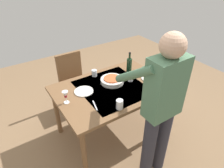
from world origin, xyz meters
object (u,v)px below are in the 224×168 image
object	(u,v)px
person_server	(161,106)
water_cup_far_left	(130,78)
wine_bottle	(129,65)
serving_bowl_pasta	(112,80)
dining_table	(112,93)
water_cup_near_left	(94,73)
dinner_plate_far	(150,78)
wine_glass_left	(65,95)
dinner_plate_near	(84,91)
chair_near	(73,78)
water_cup_near_right	(120,104)

from	to	relation	value
person_server	water_cup_far_left	world-z (taller)	person_server
wine_bottle	serving_bowl_pasta	bearing A→B (deg)	16.29
dining_table	water_cup_far_left	distance (m)	0.31
water_cup_near_left	person_server	bearing A→B (deg)	95.95
person_server	dinner_plate_far	xyz separation A→B (m)	(-0.47, -0.64, -0.18)
wine_glass_left	dinner_plate_near	distance (m)	0.29
chair_near	person_server	distance (m)	1.68
serving_bowl_pasta	dinner_plate_far	xyz separation A→B (m)	(-0.47, 0.20, -0.03)
dining_table	dinner_plate_near	distance (m)	0.36
dining_table	wine_glass_left	size ratio (longest dim) A/B	9.25
wine_bottle	water_cup_near_left	bearing A→B (deg)	-20.05
wine_glass_left	water_cup_far_left	bearing A→B (deg)	178.15
dinner_plate_near	water_cup_near_left	bearing A→B (deg)	-138.43
water_cup_far_left	dinner_plate_near	size ratio (longest dim) A/B	0.42
person_server	wine_bottle	distance (m)	1.00
serving_bowl_pasta	wine_bottle	bearing A→B (deg)	-163.71
dinner_plate_near	person_server	bearing A→B (deg)	115.40
dinner_plate_near	dining_table	bearing A→B (deg)	162.10
person_server	water_cup_near_right	bearing A→B (deg)	-58.38
chair_near	water_cup_far_left	world-z (taller)	chair_near
water_cup_near_right	water_cup_far_left	bearing A→B (deg)	-139.22
dinner_plate_far	water_cup_near_left	bearing A→B (deg)	-38.83
wine_glass_left	serving_bowl_pasta	distance (m)	0.67
water_cup_near_right	wine_glass_left	bearing A→B (deg)	-42.95
chair_near	wine_glass_left	xyz separation A→B (m)	(0.42, 0.84, 0.35)
person_server	wine_bottle	bearing A→B (deg)	-110.29
water_cup_near_right	dinner_plate_near	distance (m)	0.53
dining_table	dinner_plate_near	xyz separation A→B (m)	(0.34, -0.11, 0.09)
dining_table	water_cup_near_left	bearing A→B (deg)	-82.52
chair_near	water_cup_near_left	world-z (taller)	chair_near
chair_near	water_cup_near_right	world-z (taller)	chair_near
dining_table	water_cup_near_left	world-z (taller)	water_cup_near_left
wine_bottle	serving_bowl_pasta	xyz separation A→B (m)	(0.35, 0.10, -0.08)
water_cup_far_left	serving_bowl_pasta	distance (m)	0.24
water_cup_near_left	serving_bowl_pasta	distance (m)	0.29
water_cup_near_left	water_cup_near_right	distance (m)	0.76
wine_glass_left	water_cup_far_left	distance (m)	0.88
person_server	wine_bottle	xyz separation A→B (m)	(-0.35, -0.94, -0.07)
wine_glass_left	water_cup_far_left	world-z (taller)	wine_glass_left
water_cup_near_left	dinner_plate_far	world-z (taller)	water_cup_near_left
serving_bowl_pasta	dinner_plate_far	bearing A→B (deg)	157.01
water_cup_far_left	wine_bottle	bearing A→B (deg)	-123.00
dining_table	dinner_plate_near	world-z (taller)	dinner_plate_near
chair_near	wine_glass_left	size ratio (longest dim) A/B	6.03
dinner_plate_far	dinner_plate_near	bearing A→B (deg)	-13.80
wine_bottle	water_cup_near_left	world-z (taller)	wine_bottle
person_server	dinner_plate_far	distance (m)	0.81
dinner_plate_near	water_cup_far_left	bearing A→B (deg)	169.82
water_cup_near_left	wine_bottle	bearing A→B (deg)	159.95
dining_table	dinner_plate_far	xyz separation A→B (m)	(-0.54, 0.11, 0.09)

